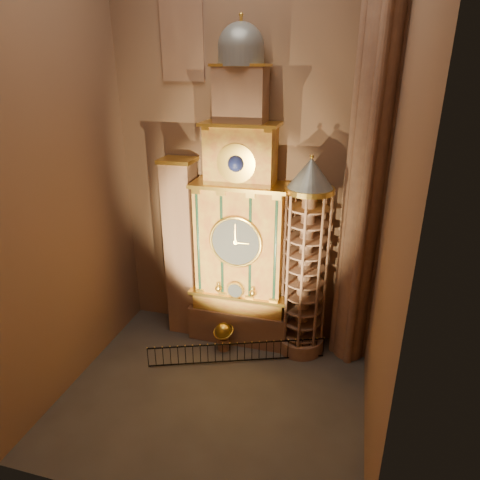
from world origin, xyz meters
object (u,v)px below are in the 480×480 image
(portrait_tower, at_px, (182,249))
(iron_railing, at_px, (237,352))
(stair_turret, at_px, (305,262))
(astronomical_clock, at_px, (241,229))
(celestial_globe, at_px, (223,334))

(portrait_tower, height_order, iron_railing, portrait_tower)
(portrait_tower, height_order, stair_turret, stair_turret)
(stair_turret, xyz_separation_m, iron_railing, (-3.04, -2.14, -4.64))
(astronomical_clock, relative_size, celestial_globe, 10.20)
(celestial_globe, height_order, iron_railing, celestial_globe)
(stair_turret, relative_size, celestial_globe, 6.59)
(astronomical_clock, xyz_separation_m, iron_railing, (0.46, -2.40, -6.05))
(astronomical_clock, height_order, iron_railing, astronomical_clock)
(portrait_tower, bearing_deg, astronomical_clock, -0.29)
(iron_railing, bearing_deg, stair_turret, 35.16)
(portrait_tower, bearing_deg, iron_railing, -32.04)
(stair_turret, distance_m, iron_railing, 5.95)
(stair_turret, relative_size, iron_railing, 1.24)
(portrait_tower, xyz_separation_m, stair_turret, (6.90, -0.28, 0.12))
(portrait_tower, relative_size, iron_railing, 1.17)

